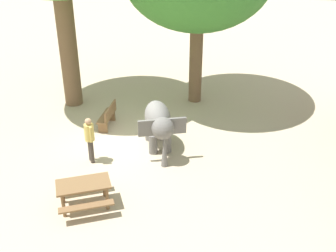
# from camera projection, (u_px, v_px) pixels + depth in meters

# --- Properties ---
(ground_plane) EXTENTS (60.00, 60.00, 0.00)m
(ground_plane) POSITION_uv_depth(u_px,v_px,m) (125.00, 140.00, 15.33)
(ground_plane) COLOR #BAA88C
(elephant) EXTENTS (2.36, 1.90, 1.65)m
(elephant) POSITION_uv_depth(u_px,v_px,m) (159.00, 122.00, 14.27)
(elephant) COLOR slate
(elephant) RESTS_ON ground_plane
(person_handler) EXTENTS (0.42, 0.35, 1.62)m
(person_handler) POSITION_uv_depth(u_px,v_px,m) (90.00, 137.00, 13.60)
(person_handler) COLOR #3F3833
(person_handler) RESTS_ON ground_plane
(wooden_bench) EXTENTS (1.42, 0.49, 0.88)m
(wooden_bench) POSITION_uv_depth(u_px,v_px,m) (108.00, 116.00, 16.08)
(wooden_bench) COLOR brown
(wooden_bench) RESTS_ON ground_plane
(picnic_table_near) EXTENTS (2.02, 2.03, 0.78)m
(picnic_table_near) POSITION_uv_depth(u_px,v_px,m) (84.00, 189.00, 11.65)
(picnic_table_near) COLOR brown
(picnic_table_near) RESTS_ON ground_plane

